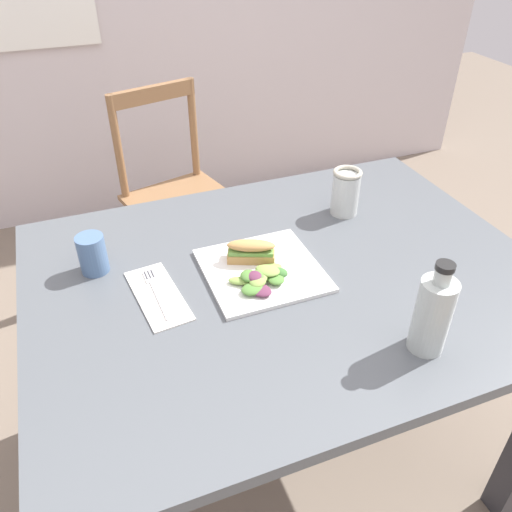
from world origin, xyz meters
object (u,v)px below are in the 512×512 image
plate_lunch (262,270)px  mason_jar_iced_tea (345,194)px  bottle_cold_brew (432,318)px  sandwich_half_front (251,251)px  cup_extra_side (92,254)px  fork_on_napkin (156,290)px  dining_table (286,312)px  chair_wooden_far (178,197)px

plate_lunch → mason_jar_iced_tea: mason_jar_iced_tea is taller
bottle_cold_brew → sandwich_half_front: bearing=120.1°
bottle_cold_brew → mason_jar_iced_tea: bearing=78.6°
sandwich_half_front → cup_extra_side: 0.37m
plate_lunch → fork_on_napkin: (-0.25, 0.02, 0.00)m
bottle_cold_brew → cup_extra_side: bottle_cold_brew is taller
sandwich_half_front → fork_on_napkin: bearing=-174.7°
plate_lunch → cup_extra_side: bearing=157.9°
dining_table → plate_lunch: bearing=155.4°
chair_wooden_far → cup_extra_side: chair_wooden_far is taller
fork_on_napkin → bottle_cold_brew: 0.60m
dining_table → chair_wooden_far: size_ratio=1.39×
chair_wooden_far → fork_on_napkin: size_ratio=4.68×
dining_table → sandwich_half_front: 0.19m
sandwich_half_front → fork_on_napkin: sandwich_half_front is taller
fork_on_napkin → dining_table: bearing=-8.2°
sandwich_half_front → bottle_cold_brew: 0.45m
fork_on_napkin → cup_extra_side: 0.18m
dining_table → cup_extra_side: (-0.43, 0.18, 0.17)m
plate_lunch → mason_jar_iced_tea: bearing=28.7°
bottle_cold_brew → dining_table: bearing=116.0°
dining_table → cup_extra_side: cup_extra_side is taller
mason_jar_iced_tea → cup_extra_side: mason_jar_iced_tea is taller
fork_on_napkin → bottle_cold_brew: bottle_cold_brew is taller
dining_table → sandwich_half_front: size_ratio=9.87×
sandwich_half_front → cup_extra_side: (-0.36, 0.11, 0.01)m
mason_jar_iced_tea → dining_table: bearing=-142.6°
bottle_cold_brew → mason_jar_iced_tea: bottle_cold_brew is taller
fork_on_napkin → chair_wooden_far: bearing=74.4°
plate_lunch → sandwich_half_front: bearing=106.3°
chair_wooden_far → fork_on_napkin: 1.01m
chair_wooden_far → cup_extra_side: (-0.38, -0.80, 0.34)m
dining_table → chair_wooden_far: (-0.05, 0.97, -0.17)m
chair_wooden_far → fork_on_napkin: (-0.26, -0.93, 0.30)m
plate_lunch → cup_extra_side: cup_extra_side is taller
plate_lunch → mason_jar_iced_tea: (0.32, 0.17, 0.05)m
dining_table → mason_jar_iced_tea: 0.38m
chair_wooden_far → fork_on_napkin: bearing=-105.6°
bottle_cold_brew → mason_jar_iced_tea: size_ratio=1.57×
chair_wooden_far → plate_lunch: (-0.01, -0.95, 0.30)m
chair_wooden_far → mason_jar_iced_tea: bearing=-68.2°
cup_extra_side → mason_jar_iced_tea: bearing=2.0°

